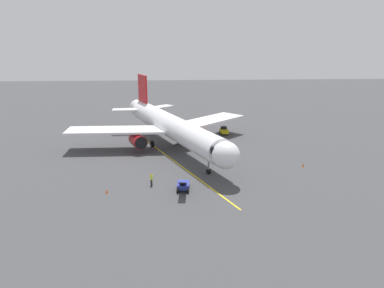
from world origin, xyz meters
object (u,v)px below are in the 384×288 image
(ground_crew_marshaller, at_px, (151,179))
(belt_loader_portside, at_px, (183,185))
(tug_near_nose, at_px, (224,131))
(safety_cone_nose_right, at_px, (303,165))
(safety_cone_nose_left, at_px, (107,191))
(airplane, at_px, (171,127))

(ground_crew_marshaller, xyz_separation_m, belt_loader_portside, (-4.06, 1.83, -0.17))
(tug_near_nose, xyz_separation_m, safety_cone_nose_right, (-9.03, 20.55, -0.43))
(tug_near_nose, relative_size, safety_cone_nose_left, 4.32)
(safety_cone_nose_left, relative_size, safety_cone_nose_right, 1.00)
(airplane, relative_size, tug_near_nose, 16.28)
(ground_crew_marshaller, xyz_separation_m, tug_near_nose, (-13.40, -26.84, -0.18))
(tug_near_nose, relative_size, belt_loader_portside, 0.51)
(ground_crew_marshaller, xyz_separation_m, safety_cone_nose_left, (5.46, 2.06, -0.61))
(ground_crew_marshaller, height_order, safety_cone_nose_right, ground_crew_marshaller)
(ground_crew_marshaller, relative_size, tug_near_nose, 0.72)
(ground_crew_marshaller, relative_size, belt_loader_portside, 0.37)
(airplane, distance_m, ground_crew_marshaller, 17.44)
(safety_cone_nose_left, height_order, safety_cone_nose_right, same)
(belt_loader_portside, bearing_deg, airplane, -86.21)
(tug_near_nose, xyz_separation_m, belt_loader_portside, (9.34, 28.67, 0.01))
(airplane, xyz_separation_m, safety_cone_nose_right, (-19.61, 10.64, -3.73))
(ground_crew_marshaller, relative_size, safety_cone_nose_left, 3.11)
(safety_cone_nose_right, bearing_deg, safety_cone_nose_left, 16.66)
(airplane, bearing_deg, ground_crew_marshaller, 80.55)
(airplane, height_order, tug_near_nose, airplane)
(belt_loader_portside, xyz_separation_m, safety_cone_nose_right, (-18.37, -8.12, -0.44))
(ground_crew_marshaller, bearing_deg, safety_cone_nose_right, -164.34)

